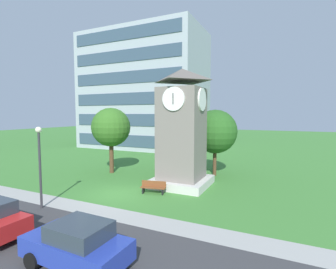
# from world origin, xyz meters

# --- Properties ---
(ground_plane) EXTENTS (160.00, 160.00, 0.00)m
(ground_plane) POSITION_xyz_m (0.00, 0.00, 0.00)
(ground_plane) COLOR #3D7A33
(street_asphalt) EXTENTS (120.00, 7.20, 0.01)m
(street_asphalt) POSITION_xyz_m (0.00, -7.50, 0.00)
(street_asphalt) COLOR #38383A
(street_asphalt) RESTS_ON ground
(kerb_strip) EXTENTS (120.00, 1.60, 0.01)m
(kerb_strip) POSITION_xyz_m (0.00, -3.10, 0.00)
(kerb_strip) COLOR #9E9E99
(kerb_strip) RESTS_ON ground
(office_building) EXTENTS (20.23, 11.37, 19.20)m
(office_building) POSITION_xyz_m (-11.53, 23.26, 9.60)
(office_building) COLOR #9EA8B2
(office_building) RESTS_ON ground
(clock_tower) EXTENTS (4.25, 4.25, 9.17)m
(clock_tower) POSITION_xyz_m (3.33, 3.90, 4.05)
(clock_tower) COLOR slate
(clock_tower) RESTS_ON ground
(park_bench) EXTENTS (1.86, 0.86, 0.88)m
(park_bench) POSITION_xyz_m (2.27, 1.13, 0.46)
(park_bench) COLOR brown
(park_bench) RESTS_ON ground
(street_lamp) EXTENTS (0.36, 0.36, 4.92)m
(street_lamp) POSITION_xyz_m (-2.54, -4.19, 3.13)
(street_lamp) COLOR #333338
(street_lamp) RESTS_ON ground
(tree_by_building) EXTENTS (2.91, 2.91, 5.39)m
(tree_by_building) POSITION_xyz_m (1.30, 9.28, 3.91)
(tree_by_building) COLOR #513823
(tree_by_building) RESTS_ON ground
(tree_near_tower) EXTENTS (3.70, 3.70, 6.28)m
(tree_near_tower) POSITION_xyz_m (-4.46, 5.08, 4.40)
(tree_near_tower) COLOR #513823
(tree_near_tower) RESTS_ON ground
(tree_streetside) EXTENTS (4.01, 4.01, 6.09)m
(tree_streetside) POSITION_xyz_m (4.87, 8.23, 4.07)
(tree_streetside) COLOR #513823
(tree_streetside) RESTS_ON ground
(parked_car_blue) EXTENTS (4.14, 2.14, 1.69)m
(parked_car_blue) POSITION_xyz_m (3.83, -7.66, 0.86)
(parked_car_blue) COLOR #23389E
(parked_car_blue) RESTS_ON ground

